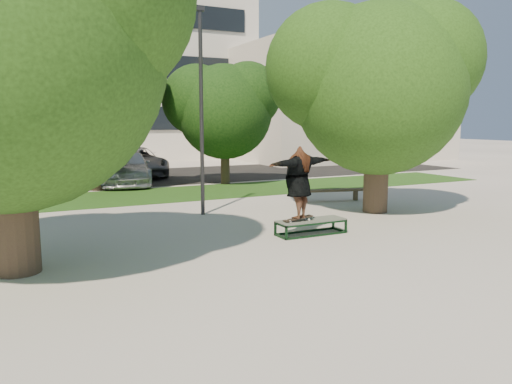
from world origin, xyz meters
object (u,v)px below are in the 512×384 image
grind_box (311,227)px  car_silver_b (126,168)px  car_dark (36,171)px  car_grey (135,162)px  lamppost (201,110)px  bench (329,191)px  tree_right (375,79)px

grind_box → car_silver_b: (-2.00, 12.25, 0.56)m
car_dark → car_grey: size_ratio=0.79×
lamppost → car_silver_b: bearing=93.4°
bench → car_grey: 11.91m
grind_box → car_dark: bearing=113.4°
car_dark → car_grey: car_grey is taller
lamppost → car_dark: size_ratio=1.43×
car_dark → car_silver_b: car_silver_b is taller
car_grey → car_silver_b: 3.20m
grind_box → tree_right: bearing=28.2°
tree_right → grind_box: tree_right is taller
grind_box → car_silver_b: size_ratio=0.35×
car_grey → car_silver_b: car_silver_b is taller
lamppost → tree_right: bearing=-21.3°
tree_right → car_grey: 14.48m
tree_right → car_grey: tree_right is taller
grind_box → car_dark: car_dark is taller
bench → car_silver_b: 9.76m
tree_right → car_grey: bearing=107.8°
car_dark → grind_box: bearing=-69.0°
car_dark → car_grey: (4.78, 2.15, 0.04)m
tree_right → bench: size_ratio=2.37×
lamppost → car_grey: lamppost is taller
lamppost → car_silver_b: 8.85m
bench → car_dark: 12.78m
grind_box → bench: size_ratio=0.66×
car_grey → bench: bearing=-68.2°
tree_right → car_dark: tree_right is taller
tree_right → lamppost: (-4.92, 1.92, -0.94)m
car_dark → car_silver_b: size_ratio=0.82×
lamppost → car_grey: (0.60, 11.50, -2.41)m
car_dark → lamppost: bearing=-68.4°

